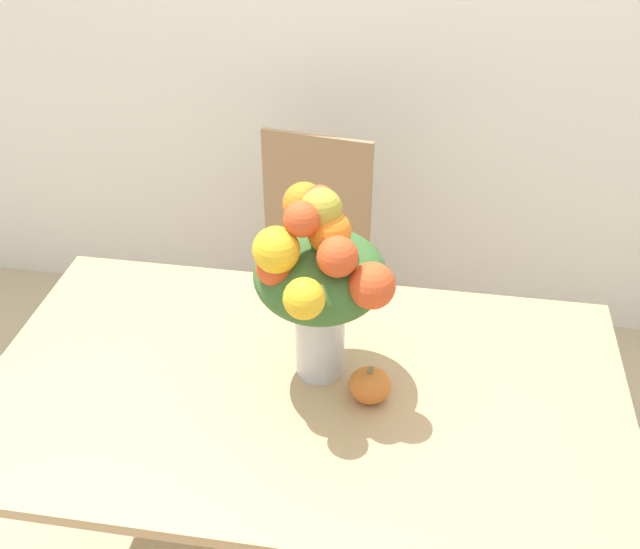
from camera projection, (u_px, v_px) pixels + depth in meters
name	position (u px, v px, depth m)	size (l,w,h in m)	color
dining_table	(303.00, 412.00, 1.90)	(1.59, 0.92, 0.76)	tan
flower_vase	(319.00, 276.00, 1.73)	(0.34, 0.37, 0.52)	silver
pumpkin	(370.00, 385.00, 1.79)	(0.10, 0.10, 0.09)	orange
dining_chair_near_window	(307.00, 272.00, 2.72)	(0.47, 0.47, 0.98)	#9E7A56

